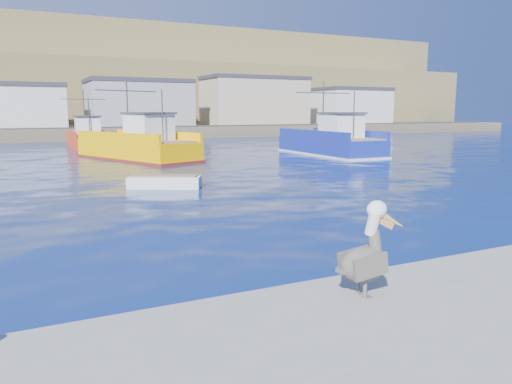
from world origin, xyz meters
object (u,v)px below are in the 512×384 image
at_px(trawler_yellow_b, 139,146).
at_px(skiff_mid, 165,183).
at_px(skiff_far, 303,145).
at_px(boat_orange, 87,138).
at_px(pelican, 366,256).
at_px(trawler_blue, 331,143).

bearing_deg(trawler_yellow_b, skiff_mid, -98.67).
height_order(skiff_mid, skiff_far, skiff_far).
xyz_separation_m(trawler_yellow_b, skiff_far, (18.59, 4.86, -0.77)).
bearing_deg(trawler_yellow_b, boat_orange, 97.23).
height_order(trawler_yellow_b, skiff_far, trawler_yellow_b).
xyz_separation_m(skiff_far, pelican, (-22.25, -38.39, 0.96)).
height_order(trawler_yellow_b, skiff_mid, trawler_yellow_b).
bearing_deg(trawler_blue, skiff_far, 75.99).
bearing_deg(skiff_far, boat_orange, 152.83).
distance_m(trawler_blue, pelican, 36.36).
relative_size(trawler_yellow_b, skiff_mid, 3.33).
distance_m(trawler_yellow_b, boat_orange, 15.53).
bearing_deg(trawler_yellow_b, skiff_far, 14.66).
relative_size(trawler_yellow_b, trawler_blue, 1.06).
relative_size(trawler_yellow_b, boat_orange, 1.43).
relative_size(skiff_mid, pelican, 2.14).
distance_m(trawler_yellow_b, pelican, 33.73).
bearing_deg(trawler_yellow_b, trawler_blue, -11.27).
bearing_deg(boat_orange, trawler_blue, -45.31).
height_order(boat_orange, skiff_far, boat_orange).
xyz_separation_m(trawler_blue, skiff_far, (2.04, 8.16, -0.77)).
bearing_deg(boat_orange, pelican, -91.99).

